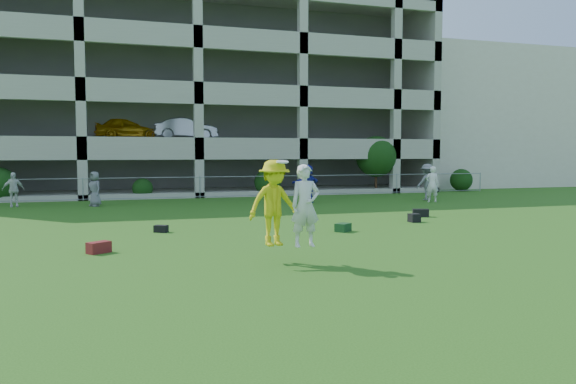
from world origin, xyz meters
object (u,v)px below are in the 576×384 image
object	(u,v)px
bystander_f	(427,182)
stucco_building	(464,122)
bystander_b	(13,190)
bystander_e	(432,184)
parking_garage	(180,101)
bystander_c	(95,189)
crate_d	(414,218)
bystander_d	(308,184)
frisbee_contest	(281,204)

from	to	relation	value
bystander_f	stucco_building	bearing A→B (deg)	-137.00
bystander_b	bystander_e	xyz separation A→B (m)	(19.60, -3.56, 0.11)
bystander_b	parking_garage	world-z (taller)	parking_garage
bystander_c	bystander_e	xyz separation A→B (m)	(16.06, -2.76, 0.10)
stucco_building	crate_d	distance (m)	28.40
bystander_b	parking_garage	distance (m)	15.16
bystander_d	crate_d	world-z (taller)	bystander_d
bystander_c	bystander_e	bearing A→B (deg)	47.40
stucco_building	bystander_d	xyz separation A→B (m)	(-18.36, -13.47, -4.05)
bystander_e	frisbee_contest	distance (m)	17.28
parking_garage	stucco_building	bearing A→B (deg)	0.75
bystander_e	frisbee_contest	world-z (taller)	frisbee_contest
stucco_building	bystander_b	xyz separation A→B (m)	(-31.88, -11.43, -4.21)
frisbee_contest	parking_garage	xyz separation A→B (m)	(1.02, 27.35, 4.67)
stucco_building	bystander_d	size ratio (longest dim) A/B	8.45
stucco_building	bystander_b	world-z (taller)	stucco_building
stucco_building	bystander_e	xyz separation A→B (m)	(-12.28, -14.99, -4.10)
stucco_building	parking_garage	bearing A→B (deg)	-179.25
bystander_f	crate_d	bearing A→B (deg)	49.55
bystander_d	frisbee_contest	bearing A→B (deg)	42.11
crate_d	frisbee_contest	bearing A→B (deg)	-139.57
stucco_building	bystander_c	bearing A→B (deg)	-156.67
bystander_f	parking_garage	size ratio (longest dim) A/B	0.06
stucco_building	bystander_f	distance (m)	18.70
bystander_c	parking_garage	size ratio (longest dim) A/B	0.05
bystander_e	crate_d	xyz separation A→B (m)	(-5.07, -6.97, -0.75)
bystander_b	bystander_d	size ratio (longest dim) A/B	0.84
frisbee_contest	bystander_b	bearing A→B (deg)	115.82
frisbee_contest	bystander_e	bearing A→B (deg)	47.13
stucco_building	bystander_e	world-z (taller)	stucco_building
bystander_e	bystander_f	distance (m)	1.20
bystander_b	bystander_c	size ratio (longest dim) A/B	0.98
bystander_c	parking_garage	world-z (taller)	parking_garage
bystander_c	crate_d	xyz separation A→B (m)	(10.99, -9.73, -0.65)
crate_d	frisbee_contest	size ratio (longest dim) A/B	0.18
stucco_building	bystander_f	bearing A→B (deg)	-130.59
bystander_f	frisbee_contest	bearing A→B (deg)	42.21
bystander_c	bystander_e	size ratio (longest dim) A/B	0.89
bystander_d	stucco_building	bearing A→B (deg)	-169.82
bystander_d	crate_d	bearing A→B (deg)	70.73
stucco_building	bystander_f	xyz separation A→B (m)	(-11.88, -13.86, -4.05)
bystander_d	bystander_f	bearing A→B (deg)	150.46
bystander_b	bystander_e	world-z (taller)	bystander_e
bystander_d	bystander_f	distance (m)	6.49
bystander_f	frisbee_contest	xyz separation A→B (m)	(-12.15, -13.79, 0.39)
frisbee_contest	parking_garage	world-z (taller)	parking_garage
bystander_c	bystander_e	world-z (taller)	bystander_e
bystander_b	bystander_e	distance (m)	19.92
bystander_f	frisbee_contest	size ratio (longest dim) A/B	0.99
bystander_f	bystander_b	bearing A→B (deg)	-13.33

